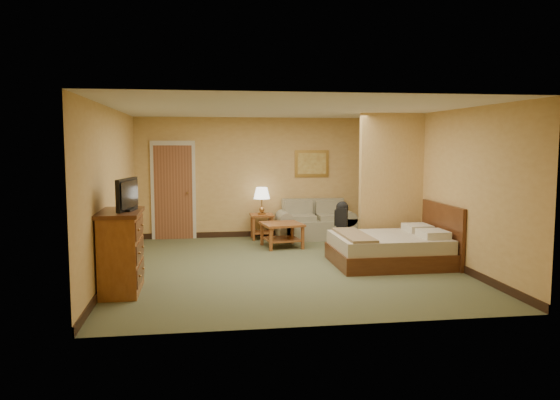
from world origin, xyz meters
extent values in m
plane|color=#565C3B|center=(0.00, 0.00, 0.00)|extent=(6.00, 6.00, 0.00)
plane|color=white|center=(0.00, 0.00, 2.60)|extent=(6.00, 6.00, 0.00)
cube|color=tan|center=(0.00, 3.00, 1.30)|extent=(5.50, 0.02, 2.60)
cube|color=tan|center=(-2.75, 0.00, 1.30)|extent=(0.02, 6.00, 2.60)
cube|color=tan|center=(2.75, 0.00, 1.30)|extent=(0.02, 6.00, 2.60)
cube|color=tan|center=(2.15, 0.93, 1.30)|extent=(1.20, 0.15, 2.60)
cube|color=beige|center=(-1.95, 2.97, 1.05)|extent=(0.94, 0.06, 2.10)
cube|color=brown|center=(-1.95, 2.96, 1.00)|extent=(0.80, 0.04, 2.00)
cylinder|color=#A1723B|center=(-1.65, 2.90, 1.00)|extent=(0.04, 0.12, 0.04)
cube|color=black|center=(0.00, 2.99, 0.06)|extent=(5.50, 0.02, 0.12)
cube|color=gray|center=(1.06, 2.52, 0.20)|extent=(1.37, 0.73, 0.41)
cube|color=gray|center=(1.06, 2.84, 0.62)|extent=(1.37, 0.18, 0.43)
cube|color=gray|center=(0.38, 2.52, 0.23)|extent=(0.29, 0.73, 0.46)
cube|color=gray|center=(1.74, 2.52, 0.23)|extent=(0.29, 0.73, 0.46)
cube|color=brown|center=(-0.09, 2.65, 0.52)|extent=(0.49, 0.49, 0.04)
cube|color=brown|center=(-0.09, 2.65, 0.15)|extent=(0.41, 0.41, 0.03)
cube|color=brown|center=(-0.28, 2.45, 0.25)|extent=(0.05, 0.05, 0.50)
cube|color=brown|center=(0.11, 2.45, 0.25)|extent=(0.05, 0.05, 0.50)
cube|color=brown|center=(-0.28, 2.85, 0.25)|extent=(0.05, 0.05, 0.50)
cube|color=brown|center=(0.11, 2.85, 0.25)|extent=(0.05, 0.05, 0.50)
cylinder|color=#A1723B|center=(-0.09, 2.65, 0.56)|extent=(0.17, 0.17, 0.04)
cylinder|color=#A1723B|center=(-0.09, 2.65, 0.78)|extent=(0.02, 0.02, 0.29)
cone|color=white|center=(-0.09, 2.65, 0.99)|extent=(0.35, 0.35, 0.24)
cube|color=brown|center=(0.20, 1.68, 0.46)|extent=(0.86, 0.86, 0.04)
cube|color=brown|center=(0.20, 1.68, 0.16)|extent=(0.73, 0.73, 0.03)
cube|color=brown|center=(-0.12, 1.36, 0.22)|extent=(0.05, 0.05, 0.45)
cube|color=brown|center=(0.52, 2.00, 0.22)|extent=(0.05, 0.05, 0.45)
cube|color=#B78E3F|center=(1.06, 2.98, 1.60)|extent=(0.76, 0.03, 0.59)
cube|color=#B78638|center=(1.06, 2.96, 1.60)|extent=(0.63, 0.02, 0.46)
cube|color=brown|center=(-2.48, -1.21, 0.54)|extent=(0.49, 0.99, 1.08)
cube|color=#4A2311|center=(-2.48, -1.21, 1.11)|extent=(0.56, 1.06, 0.05)
cube|color=black|center=(-2.38, -1.21, 1.15)|extent=(0.25, 0.35, 0.03)
cube|color=black|center=(-2.38, -1.21, 1.36)|extent=(0.21, 0.72, 0.43)
cube|color=#4A2311|center=(1.75, -0.10, 0.14)|extent=(1.85, 1.48, 0.28)
cube|color=beige|center=(1.75, -0.10, 0.39)|extent=(1.80, 1.43, 0.22)
cube|color=#4A2311|center=(2.71, -0.10, 0.51)|extent=(0.06, 1.58, 1.02)
cube|color=silver|center=(2.40, -0.42, 0.56)|extent=(0.42, 0.51, 0.13)
cube|color=silver|center=(2.40, 0.22, 0.56)|extent=(0.42, 0.51, 0.13)
cube|color=olive|center=(1.15, -0.10, 0.52)|extent=(0.42, 1.39, 0.05)
cube|color=black|center=(1.19, 0.82, 0.69)|extent=(0.27, 0.33, 0.38)
sphere|color=black|center=(1.19, 0.82, 0.88)|extent=(0.23, 0.23, 0.23)
camera|label=1|loc=(-1.40, -8.83, 2.06)|focal=35.00mm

